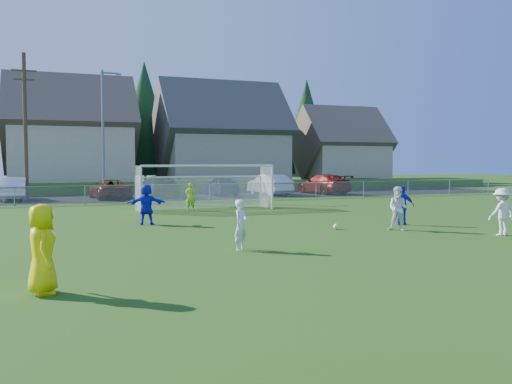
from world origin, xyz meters
TOP-DOWN VIEW (x-y plane):
  - ground at (0.00, 0.00)m, footprint 160.00×160.00m
  - asphalt_lot at (0.00, 27.50)m, footprint 60.00×60.00m
  - grass_embankment at (0.00, 35.00)m, footprint 70.00×6.00m
  - soccer_ball at (2.47, 5.64)m, footprint 0.22×0.22m
  - referee at (-8.20, -1.43)m, footprint 0.64×0.93m
  - player_white_a at (-2.68, 2.24)m, footprint 0.66×0.64m
  - player_white_b at (4.55, 4.46)m, footprint 1.04×1.03m
  - player_white_c at (7.22, 2.00)m, footprint 1.11×0.64m
  - player_blue_a at (5.84, 6.01)m, footprint 0.99×0.91m
  - player_blue_b at (-4.22, 9.94)m, footprint 1.66×0.71m
  - goalkeeper at (-0.94, 15.50)m, footprint 0.63×0.49m
  - car_b at (-10.36, 27.65)m, footprint 1.69×4.79m
  - car_c at (-4.03, 26.95)m, footprint 2.81×5.18m
  - car_d at (-0.32, 27.66)m, footprint 2.38×5.58m
  - car_e at (4.50, 27.40)m, footprint 1.87×4.44m
  - car_f at (8.40, 26.96)m, footprint 2.17×5.11m
  - car_g at (13.12, 26.77)m, footprint 2.95×5.79m
  - soccer_goal at (0.00, 16.05)m, footprint 7.42×1.90m
  - chainlink_fence at (0.00, 22.00)m, footprint 52.06×0.06m
  - streetlight at (-4.45, 26.00)m, footprint 1.38×0.18m
  - utility_pole at (-9.50, 27.00)m, footprint 1.60×0.26m
  - houses_row at (1.97, 42.46)m, footprint 53.90×11.45m
  - tree_row at (1.04, 48.74)m, footprint 65.98×12.36m

SIDE VIEW (x-z plane):
  - ground at x=0.00m, z-range 0.00..0.00m
  - asphalt_lot at x=0.00m, z-range 0.01..0.01m
  - soccer_ball at x=2.47m, z-range 0.00..0.22m
  - grass_embankment at x=0.00m, z-range 0.00..0.80m
  - chainlink_fence at x=0.00m, z-range 0.03..1.23m
  - car_c at x=-4.03m, z-range 0.00..1.38m
  - car_e at x=4.50m, z-range 0.00..1.50m
  - goalkeeper at x=-0.94m, z-range 0.00..1.53m
  - player_white_a at x=-2.68m, z-range 0.00..1.53m
  - car_b at x=-10.36m, z-range 0.00..1.58m
  - car_d at x=-0.32m, z-range 0.00..1.60m
  - car_g at x=13.12m, z-range 0.00..1.61m
  - player_blue_a at x=5.84m, z-range 0.00..1.63m
  - car_f at x=8.40m, z-range 0.00..1.64m
  - player_white_b at x=4.55m, z-range 0.00..1.70m
  - player_white_c at x=7.22m, z-range 0.00..1.71m
  - player_blue_b at x=-4.22m, z-range 0.00..1.73m
  - referee at x=-8.20m, z-range 0.00..1.83m
  - soccer_goal at x=0.00m, z-range 0.38..2.88m
  - streetlight at x=-4.45m, z-range 0.34..9.34m
  - utility_pole at x=-9.50m, z-range 0.15..10.15m
  - tree_row at x=1.04m, z-range 0.01..13.81m
  - houses_row at x=1.97m, z-range 0.69..13.97m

